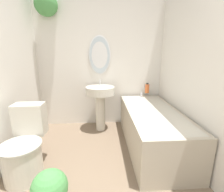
{
  "coord_description": "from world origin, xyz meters",
  "views": [
    {
      "loc": [
        0.02,
        -0.31,
        1.35
      ],
      "look_at": [
        0.14,
        1.69,
        0.82
      ],
      "focal_mm": 26.0,
      "sensor_mm": 36.0,
      "label": 1
    }
  ],
  "objects_px": {
    "toilet": "(25,149)",
    "pedestal_sink": "(100,98)",
    "bathtub": "(152,127)",
    "shampoo_bottle": "(147,88)",
    "potted_plant": "(50,192)"
  },
  "relations": [
    {
      "from": "toilet",
      "to": "pedestal_sink",
      "type": "relative_size",
      "value": 0.87
    },
    {
      "from": "bathtub",
      "to": "potted_plant",
      "type": "bearing_deg",
      "value": -139.85
    },
    {
      "from": "toilet",
      "to": "pedestal_sink",
      "type": "bearing_deg",
      "value": 52.3
    },
    {
      "from": "pedestal_sink",
      "to": "potted_plant",
      "type": "bearing_deg",
      "value": -104.75
    },
    {
      "from": "pedestal_sink",
      "to": "shampoo_bottle",
      "type": "height_order",
      "value": "pedestal_sink"
    },
    {
      "from": "shampoo_bottle",
      "to": "toilet",
      "type": "bearing_deg",
      "value": -144.43
    },
    {
      "from": "pedestal_sink",
      "to": "potted_plant",
      "type": "distance_m",
      "value": 1.69
    },
    {
      "from": "toilet",
      "to": "potted_plant",
      "type": "relative_size",
      "value": 1.9
    },
    {
      "from": "toilet",
      "to": "bathtub",
      "type": "height_order",
      "value": "toilet"
    },
    {
      "from": "pedestal_sink",
      "to": "bathtub",
      "type": "height_order",
      "value": "pedestal_sink"
    },
    {
      "from": "pedestal_sink",
      "to": "potted_plant",
      "type": "height_order",
      "value": "pedestal_sink"
    },
    {
      "from": "bathtub",
      "to": "potted_plant",
      "type": "relative_size",
      "value": 4.09
    },
    {
      "from": "toilet",
      "to": "pedestal_sink",
      "type": "xyz_separation_m",
      "value": [
        0.84,
        1.09,
        0.27
      ]
    },
    {
      "from": "shampoo_bottle",
      "to": "pedestal_sink",
      "type": "bearing_deg",
      "value": -171.27
    },
    {
      "from": "toilet",
      "to": "bathtub",
      "type": "xyz_separation_m",
      "value": [
        1.6,
        0.49,
        -0.02
      ]
    }
  ]
}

